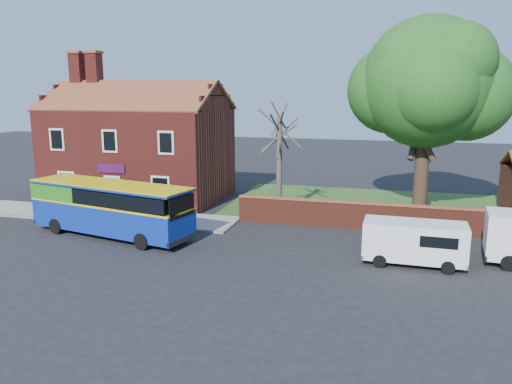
% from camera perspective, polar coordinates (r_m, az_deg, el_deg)
% --- Properties ---
extents(ground, '(120.00, 120.00, 0.00)m').
position_cam_1_polar(ground, '(25.18, -11.02, -6.86)').
color(ground, black).
rests_on(ground, ground).
extents(pavement, '(18.00, 3.50, 0.12)m').
position_cam_1_polar(pavement, '(33.35, -17.48, -2.51)').
color(pavement, gray).
rests_on(pavement, ground).
extents(kerb, '(18.00, 0.15, 0.14)m').
position_cam_1_polar(kerb, '(31.94, -19.17, -3.21)').
color(kerb, slate).
rests_on(kerb, ground).
extents(grass_strip, '(26.00, 12.00, 0.04)m').
position_cam_1_polar(grass_strip, '(35.29, 18.51, -1.88)').
color(grass_strip, '#426B28').
rests_on(grass_strip, ground).
extents(shop_building, '(12.30, 8.13, 10.50)m').
position_cam_1_polar(shop_building, '(37.63, -13.11, 4.49)').
color(shop_building, maroon).
rests_on(shop_building, ground).
extents(boundary_wall, '(22.00, 0.38, 1.60)m').
position_cam_1_polar(boundary_wall, '(29.29, 19.18, -3.02)').
color(boundary_wall, maroon).
rests_on(boundary_wall, ground).
extents(bus, '(9.92, 4.46, 2.94)m').
position_cam_1_polar(bus, '(28.45, -16.73, -1.51)').
color(bus, '#0E2E9B').
rests_on(bus, ground).
extents(van_near, '(4.58, 2.00, 1.99)m').
position_cam_1_polar(van_near, '(23.96, 17.67, -5.37)').
color(van_near, white).
rests_on(van_near, ground).
extents(large_tree, '(10.09, 7.98, 12.31)m').
position_cam_1_polar(large_tree, '(33.01, 19.13, 11.29)').
color(large_tree, black).
rests_on(large_tree, ground).
extents(bare_tree, '(2.55, 3.03, 6.79)m').
position_cam_1_polar(bare_tree, '(31.27, 2.67, 3.51)').
color(bare_tree, '#4C4238').
rests_on(bare_tree, ground).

